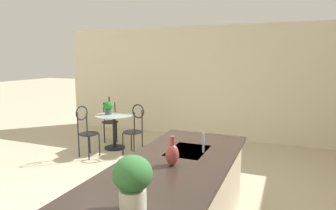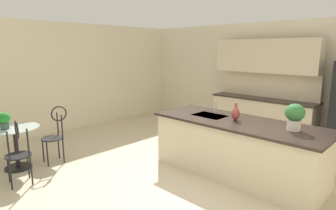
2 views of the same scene
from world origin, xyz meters
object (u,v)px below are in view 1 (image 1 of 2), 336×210
Objects in this scene: chair_toward_desk at (110,117)px; chair_near_window at (86,129)px; bistro_table at (114,128)px; chair_by_island at (135,127)px; vase_on_counter at (172,154)px; potted_plant_on_table at (108,107)px; potted_plant_counter_far at (133,179)px.

chair_near_window is at bearing 11.44° from chair_toward_desk.
bistro_table is 0.65m from chair_by_island.
potted_plant_on_table is at bearing -137.57° from vase_on_counter.
potted_plant_counter_far is 1.33× the size of vase_on_counter.
potted_plant_on_table is at bearing -144.61° from potted_plant_counter_far.
potted_plant_counter_far is at bearing 33.97° from bistro_table.
vase_on_counter is (3.32, 2.87, 0.46)m from chair_toward_desk.
bistro_table is 0.77× the size of chair_by_island.
chair_by_island and chair_toward_desk have the same top height.
chair_toward_desk is at bearing -168.56° from chair_near_window.
vase_on_counter is at bearing 51.24° from chair_near_window.
potted_plant_counter_far is at bearing 4.15° from vase_on_counter.
chair_near_window is at bearing -15.07° from bistro_table.
potted_plant_counter_far is at bearing 34.86° from chair_toward_desk.
chair_near_window is 3.62× the size of vase_on_counter.
potted_plant_on_table is 0.98× the size of vase_on_counter.
potted_plant_on_table is at bearing -92.05° from bistro_table.
bistro_table is 0.48m from potted_plant_on_table.
potted_plant_counter_far reaches higher than bistro_table.
bistro_table is 2.09× the size of potted_plant_counter_far.
potted_plant_on_table is 3.82m from vase_on_counter.
potted_plant_counter_far is (3.72, 2.64, 0.24)m from potted_plant_on_table.
bistro_table is 2.84× the size of potted_plant_on_table.
potted_plant_on_table is (-0.71, 0.05, 0.33)m from chair_near_window.
potted_plant_counter_far is at bearing 35.39° from potted_plant_on_table.
vase_on_counter is at bearing -175.85° from potted_plant_counter_far.
potted_plant_counter_far is (3.72, 2.50, 0.69)m from bistro_table.
chair_by_island is 3.70× the size of potted_plant_on_table.
chair_by_island is 3.62× the size of vase_on_counter.
chair_near_window reaches higher than potted_plant_on_table.
potted_plant_counter_far is at bearing 41.82° from chair_near_window.
chair_toward_desk is at bearing -139.14° from bistro_table.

